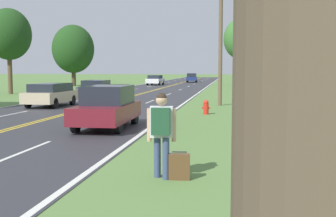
{
  "coord_description": "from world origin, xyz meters",
  "views": [
    {
      "loc": [
        8.21,
        -3.27,
        2.24
      ],
      "look_at": [
        6.1,
        10.87,
        0.92
      ],
      "focal_mm": 45.0,
      "sensor_mm": 36.0,
      "label": 1
    }
  ],
  "objects": [
    {
      "name": "car_champagne_hatchback_mid_far",
      "position": [
        -2.62,
        20.97,
        0.76
      ],
      "size": [
        1.96,
        4.26,
        1.41
      ],
      "rotation": [
        0.0,
        0.0,
        1.54
      ],
      "color": "black",
      "rests_on": "ground"
    },
    {
      "name": "car_dark_grey_sedan_receding",
      "position": [
        -2.34,
        28.98,
        0.75
      ],
      "size": [
        2.09,
        4.87,
        1.41
      ],
      "rotation": [
        0.0,
        0.0,
        1.61
      ],
      "color": "black",
      "rests_on": "ground"
    },
    {
      "name": "car_dark_blue_suv_horizon",
      "position": [
        1.38,
        71.01,
        0.86
      ],
      "size": [
        1.91,
        4.32,
        1.59
      ],
      "rotation": [
        0.0,
        0.0,
        -1.54
      ],
      "color": "black",
      "rests_on": "ground"
    },
    {
      "name": "car_white_sedan_distant",
      "position": [
        -2.66,
        57.01,
        0.76
      ],
      "size": [
        2.14,
        4.38,
        1.44
      ],
      "rotation": [
        0.0,
        0.0,
        1.52
      ],
      "color": "black",
      "rests_on": "ground"
    },
    {
      "name": "hitchhiker_person",
      "position": [
        6.82,
        5.12,
        1.09
      ],
      "size": [
        0.6,
        0.43,
        1.77
      ],
      "rotation": [
        0.0,
        0.0,
        1.64
      ],
      "color": "#38476B",
      "rests_on": "ground"
    },
    {
      "name": "car_maroon_sedan_mid_near",
      "position": [
        3.54,
        12.27,
        0.83
      ],
      "size": [
        1.81,
        4.21,
        1.63
      ],
      "rotation": [
        0.0,
        0.0,
        -1.56
      ],
      "color": "black",
      "rests_on": "ground"
    },
    {
      "name": "fire_hydrant",
      "position": [
        6.99,
        17.83,
        0.37
      ],
      "size": [
        0.43,
        0.27,
        0.73
      ],
      "color": "red",
      "rests_on": "ground"
    },
    {
      "name": "suitcase",
      "position": [
        7.19,
        5.11,
        0.27
      ],
      "size": [
        0.44,
        0.2,
        0.58
      ],
      "rotation": [
        0.0,
        0.0,
        1.64
      ],
      "color": "brown",
      "rests_on": "ground"
    },
    {
      "name": "tree_left_verge",
      "position": [
        -13.1,
        51.93,
        5.03
      ],
      "size": [
        5.68,
        5.68,
        8.31
      ],
      "color": "#473828",
      "rests_on": "ground"
    },
    {
      "name": "utility_pole_midground",
      "position": [
        7.55,
        23.23,
        4.95
      ],
      "size": [
        1.8,
        0.24,
        9.58
      ],
      "color": "brown",
      "rests_on": "ground"
    },
    {
      "name": "tree_right_cluster",
      "position": [
        9.6,
        56.89,
        6.49
      ],
      "size": [
        4.99,
        4.99,
        9.39
      ],
      "color": "#473828",
      "rests_on": "ground"
    },
    {
      "name": "tree_behind_sign",
      "position": [
        -11.94,
        33.02,
        5.44
      ],
      "size": [
        4.08,
        4.08,
        7.81
      ],
      "color": "brown",
      "rests_on": "ground"
    }
  ]
}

